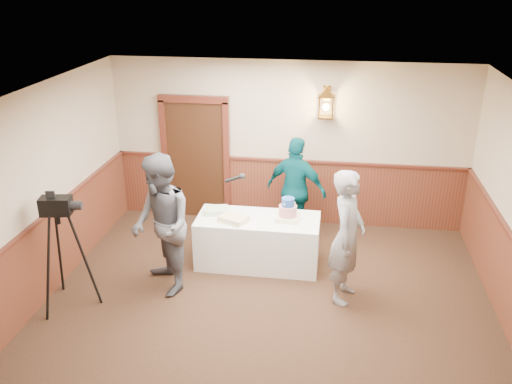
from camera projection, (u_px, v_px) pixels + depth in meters
The scene contains 10 objects.
ground at pixel (258, 344), 6.45m from camera, with size 7.00×7.00×0.00m, color black.
room_shell at pixel (260, 212), 6.29m from camera, with size 6.02×7.02×2.81m.
display_table at pixel (258, 241), 8.08m from camera, with size 1.80×0.80×0.75m, color white.
tiered_cake at pixel (288, 211), 7.85m from camera, with size 0.35×0.35×0.34m.
sheet_cake_yellow at pixel (234, 219), 7.83m from camera, with size 0.38×0.29×0.08m, color #D9C282.
sheet_cake_green at pixel (216, 210), 8.10m from camera, with size 0.34×0.27×0.08m, color #A9D596.
interviewer at pixel (161, 225), 7.20m from camera, with size 1.63×1.20×1.95m.
baker at pixel (347, 237), 7.02m from camera, with size 0.67×0.44×1.84m, color gray.
assistant_p at pixel (296, 190), 8.65m from camera, with size 1.01×0.42×1.73m, color #06464D.
tv_camera_rig at pixel (64, 258), 6.96m from camera, with size 0.61×0.56×1.54m.
Camera 1 is at (0.75, -5.20, 4.15)m, focal length 38.00 mm.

